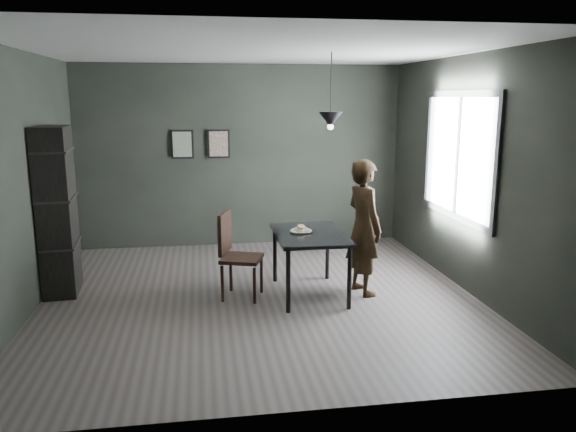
{
  "coord_description": "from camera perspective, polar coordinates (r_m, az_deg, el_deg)",
  "views": [
    {
      "loc": [
        -0.64,
        -6.24,
        2.3
      ],
      "look_at": [
        0.35,
        0.05,
        0.95
      ],
      "focal_mm": 35.0,
      "sensor_mm": 36.0,
      "label": 1
    }
  ],
  "objects": [
    {
      "name": "woman",
      "position": [
        6.65,
        7.72,
        -1.14
      ],
      "size": [
        0.52,
        0.67,
        1.61
      ],
      "primitive_type": "imported",
      "rotation": [
        0.0,
        0.0,
        1.83
      ],
      "color": "black",
      "rests_on": "ground"
    },
    {
      "name": "cafe_table",
      "position": [
        6.57,
        2.22,
        -2.4
      ],
      "size": [
        0.8,
        1.2,
        0.75
      ],
      "color": "black",
      "rests_on": "ground"
    },
    {
      "name": "shelf_unit",
      "position": [
        7.11,
        -22.43,
        0.43
      ],
      "size": [
        0.42,
        0.69,
        1.98
      ],
      "primitive_type": "cube",
      "rotation": [
        0.0,
        0.0,
        0.08
      ],
      "color": "black",
      "rests_on": "ground"
    },
    {
      "name": "white_plate",
      "position": [
        6.59,
        1.34,
        -1.58
      ],
      "size": [
        0.23,
        0.23,
        0.01
      ],
      "primitive_type": "cylinder",
      "color": "white",
      "rests_on": "cafe_table"
    },
    {
      "name": "ceiling",
      "position": [
        6.29,
        -3.21,
        16.51
      ],
      "size": [
        5.0,
        5.0,
        0.02
      ],
      "color": "silver",
      "rests_on": "ground"
    },
    {
      "name": "framed_print_left",
      "position": [
        8.74,
        -10.69,
        7.18
      ],
      "size": [
        0.34,
        0.04,
        0.44
      ],
      "color": "black",
      "rests_on": "ground"
    },
    {
      "name": "framed_print_right",
      "position": [
        8.74,
        -7.06,
        7.29
      ],
      "size": [
        0.34,
        0.04,
        0.44
      ],
      "color": "black",
      "rests_on": "ground"
    },
    {
      "name": "ground",
      "position": [
        6.68,
        -2.93,
        -8.18
      ],
      "size": [
        5.0,
        5.0,
        0.0
      ],
      "primitive_type": "plane",
      "color": "#383230",
      "rests_on": "ground"
    },
    {
      "name": "donut_pile",
      "position": [
        6.58,
        1.34,
        -1.31
      ],
      "size": [
        0.17,
        0.17,
        0.08
      ],
      "rotation": [
        0.0,
        0.0,
        0.13
      ],
      "color": "beige",
      "rests_on": "white_plate"
    },
    {
      "name": "back_wall",
      "position": [
        8.81,
        -4.75,
        6.07
      ],
      "size": [
        5.0,
        0.1,
        2.8
      ],
      "primitive_type": "cube",
      "color": "black",
      "rests_on": "ground"
    },
    {
      "name": "wood_chair",
      "position": [
        6.53,
        -5.49,
        -3.38
      ],
      "size": [
        0.55,
        0.55,
        1.01
      ],
      "rotation": [
        0.0,
        0.0,
        -0.32
      ],
      "color": "black",
      "rests_on": "ground"
    },
    {
      "name": "window_assembly",
      "position": [
        7.19,
        16.87,
        5.87
      ],
      "size": [
        0.04,
        1.96,
        1.56
      ],
      "color": "white",
      "rests_on": "ground"
    },
    {
      "name": "pendant_lamp",
      "position": [
        6.52,
        4.34,
        9.75
      ],
      "size": [
        0.28,
        0.28,
        0.86
      ],
      "color": "black",
      "rests_on": "ground"
    }
  ]
}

